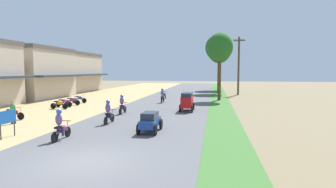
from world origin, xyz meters
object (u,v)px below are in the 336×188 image
at_px(parked_motorbike_third, 64,102).
at_px(street_signboard, 7,119).
at_px(pedestrian_on_shoulder, 13,111).
at_px(utility_pole_far, 239,65).
at_px(parked_motorbike_fifth, 79,99).
at_px(motorbike_foreground_rider, 60,125).
at_px(parked_motorbike_fourth, 72,101).
at_px(car_van_red, 187,101).
at_px(streetlamp_near, 219,68).
at_px(utility_pole_near, 238,65).
at_px(motorbike_ahead_fourth, 163,96).
at_px(motorbike_ahead_third, 122,105).
at_px(median_tree_nearest, 220,48).
at_px(car_sedan_blue, 150,121).
at_px(parked_motorbike_second, 59,104).
at_px(median_tree_second, 219,48).
at_px(motorbike_ahead_second, 109,113).
at_px(motorbike_ahead_fifth, 165,95).
at_px(median_tree_third, 219,48).
at_px(streetlamp_mid, 218,66).
at_px(parked_motorbike_nearest, 14,113).

height_order(parked_motorbike_third, street_signboard, street_signboard).
height_order(pedestrian_on_shoulder, utility_pole_far, utility_pole_far).
bearing_deg(parked_motorbike_fifth, motorbike_foreground_rider, -65.27).
distance_m(parked_motorbike_third, parked_motorbike_fourth, 1.55).
xyz_separation_m(parked_motorbike_fifth, car_van_red, (12.80, -4.30, 0.47)).
xyz_separation_m(streetlamp_near, utility_pole_near, (2.93, 1.47, 0.52)).
bearing_deg(motorbike_ahead_fourth, motorbike_ahead_third, -102.10).
bearing_deg(median_tree_nearest, motorbike_foreground_rider, -111.49).
relative_size(car_sedan_blue, motorbike_ahead_fourth, 1.26).
bearing_deg(car_van_red, parked_motorbike_fifth, 161.41).
relative_size(motorbike_foreground_rider, motorbike_ahead_third, 1.00).
relative_size(parked_motorbike_second, car_sedan_blue, 0.80).
distance_m(median_tree_second, motorbike_ahead_second, 29.98).
distance_m(parked_motorbike_third, motorbike_ahead_fifth, 12.75).
distance_m(parked_motorbike_third, motorbike_ahead_second, 10.95).
relative_size(median_tree_nearest, utility_pole_far, 0.95).
distance_m(pedestrian_on_shoulder, motorbike_ahead_fourth, 15.89).
distance_m(median_tree_second, motorbike_ahead_fifth, 14.92).
bearing_deg(parked_motorbike_second, pedestrian_on_shoulder, -82.32).
distance_m(parked_motorbike_fourth, motorbike_ahead_third, 8.78).
height_order(parked_motorbike_third, parked_motorbike_fourth, same).
xyz_separation_m(streetlamp_near, utility_pole_far, (2.96, 0.68, 0.41)).
xyz_separation_m(median_tree_second, motorbike_ahead_second, (-7.83, -28.17, -6.63)).
distance_m(motorbike_foreground_rider, motorbike_ahead_fourth, 17.54).
xyz_separation_m(median_tree_third, utility_pole_near, (2.80, -9.46, -3.36)).
bearing_deg(street_signboard, parked_motorbike_third, 107.74).
xyz_separation_m(parked_motorbike_second, streetlamp_mid, (15.39, 37.39, 4.17)).
bearing_deg(parked_motorbike_nearest, street_signboard, -53.18).
bearing_deg(motorbike_ahead_third, median_tree_nearest, 57.11).
bearing_deg(street_signboard, median_tree_third, 73.54).
xyz_separation_m(pedestrian_on_shoulder, motorbike_foreground_rider, (5.75, -3.60, -0.11)).
xyz_separation_m(streetlamp_mid, car_van_red, (-3.17, -36.67, -3.70)).
xyz_separation_m(parked_motorbike_second, median_tree_nearest, (15.27, 10.87, 6.02)).
bearing_deg(median_tree_third, utility_pole_near, -73.50).
relative_size(street_signboard, streetlamp_near, 0.21).
distance_m(parked_motorbike_nearest, parked_motorbike_fifth, 10.79).
xyz_separation_m(pedestrian_on_shoulder, median_tree_third, (14.55, 36.99, 7.11)).
bearing_deg(motorbike_ahead_fourth, utility_pole_near, 55.29).
distance_m(parked_motorbike_second, motorbike_ahead_fourth, 11.01).
relative_size(parked_motorbike_third, streetlamp_mid, 0.22).
bearing_deg(parked_motorbike_nearest, pedestrian_on_shoulder, -51.07).
distance_m(motorbike_ahead_second, motorbike_ahead_fifth, 17.00).
xyz_separation_m(parked_motorbike_second, motorbike_ahead_fifth, (8.29, 10.78, 0.02)).
bearing_deg(streetlamp_mid, streetlamp_near, -90.00).
bearing_deg(motorbike_ahead_fifth, median_tree_nearest, 0.71).
bearing_deg(parked_motorbike_fourth, median_tree_third, 59.45).
bearing_deg(parked_motorbike_fourth, parked_motorbike_third, -91.82).
distance_m(parked_motorbike_nearest, motorbike_ahead_second, 7.73).
distance_m(utility_pole_near, car_sedan_blue, 29.72).
relative_size(motorbike_ahead_second, motorbike_ahead_fifth, 1.00).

